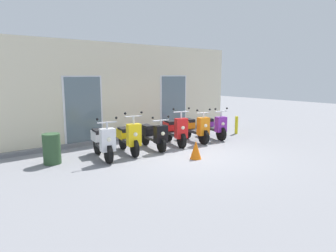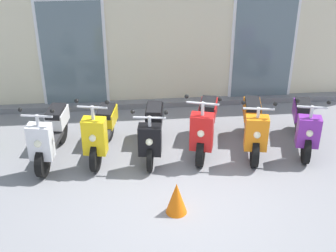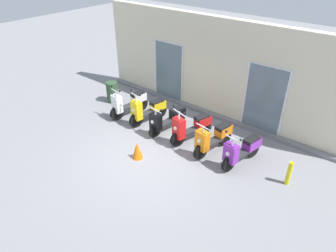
{
  "view_description": "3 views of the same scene",
  "coord_description": "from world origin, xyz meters",
  "px_view_note": "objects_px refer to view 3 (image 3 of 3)",
  "views": [
    {
      "loc": [
        -5.94,
        -6.26,
        2.32
      ],
      "look_at": [
        -0.22,
        0.9,
        0.77
      ],
      "focal_mm": 32.29,
      "sensor_mm": 36.0,
      "label": 1
    },
    {
      "loc": [
        -0.86,
        -6.1,
        4.75
      ],
      "look_at": [
        -0.23,
        0.95,
        0.75
      ],
      "focal_mm": 52.58,
      "sensor_mm": 36.0,
      "label": 2
    },
    {
      "loc": [
        4.94,
        -5.32,
        5.49
      ],
      "look_at": [
        -0.08,
        0.89,
        0.55
      ],
      "focal_mm": 32.4,
      "sensor_mm": 36.0,
      "label": 3
    }
  ],
  "objects_px": {
    "scooter_red": "(191,127)",
    "traffic_cone": "(137,150)",
    "scooter_black": "(167,119)",
    "scooter_white": "(128,103)",
    "scooter_purple": "(242,150)",
    "curb_bollard": "(289,173)",
    "scooter_yellow": "(148,110)",
    "trash_bin": "(112,92)",
    "scooter_orange": "(213,138)"
  },
  "relations": [
    {
      "from": "scooter_white",
      "to": "trash_bin",
      "type": "distance_m",
      "value": 1.34
    },
    {
      "from": "traffic_cone",
      "to": "scooter_orange",
      "type": "bearing_deg",
      "value": 46.83
    },
    {
      "from": "scooter_yellow",
      "to": "trash_bin",
      "type": "height_order",
      "value": "scooter_yellow"
    },
    {
      "from": "scooter_yellow",
      "to": "curb_bollard",
      "type": "distance_m",
      "value": 4.96
    },
    {
      "from": "scooter_orange",
      "to": "scooter_black",
      "type": "bearing_deg",
      "value": 178.11
    },
    {
      "from": "scooter_red",
      "to": "traffic_cone",
      "type": "relative_size",
      "value": 3.02
    },
    {
      "from": "scooter_black",
      "to": "trash_bin",
      "type": "xyz_separation_m",
      "value": [
        -3.04,
        0.34,
        -0.06
      ]
    },
    {
      "from": "scooter_black",
      "to": "curb_bollard",
      "type": "distance_m",
      "value": 4.07
    },
    {
      "from": "scooter_yellow",
      "to": "traffic_cone",
      "type": "relative_size",
      "value": 2.99
    },
    {
      "from": "scooter_white",
      "to": "traffic_cone",
      "type": "xyz_separation_m",
      "value": [
        2.01,
        -1.65,
        -0.22
      ]
    },
    {
      "from": "scooter_white",
      "to": "traffic_cone",
      "type": "bearing_deg",
      "value": -39.44
    },
    {
      "from": "scooter_yellow",
      "to": "scooter_red",
      "type": "bearing_deg",
      "value": 0.23
    },
    {
      "from": "scooter_yellow",
      "to": "traffic_cone",
      "type": "bearing_deg",
      "value": -56.37
    },
    {
      "from": "scooter_orange",
      "to": "scooter_white",
      "type": "bearing_deg",
      "value": 179.76
    },
    {
      "from": "scooter_yellow",
      "to": "curb_bollard",
      "type": "height_order",
      "value": "scooter_yellow"
    },
    {
      "from": "scooter_yellow",
      "to": "trash_bin",
      "type": "xyz_separation_m",
      "value": [
        -2.15,
        0.32,
        -0.08
      ]
    },
    {
      "from": "scooter_yellow",
      "to": "scooter_black",
      "type": "bearing_deg",
      "value": -0.79
    },
    {
      "from": "scooter_purple",
      "to": "scooter_white",
      "type": "bearing_deg",
      "value": 179.97
    },
    {
      "from": "curb_bollard",
      "to": "scooter_purple",
      "type": "bearing_deg",
      "value": -179.86
    },
    {
      "from": "scooter_red",
      "to": "scooter_black",
      "type": "bearing_deg",
      "value": -178.78
    },
    {
      "from": "scooter_orange",
      "to": "scooter_yellow",
      "type": "bearing_deg",
      "value": 178.48
    },
    {
      "from": "traffic_cone",
      "to": "curb_bollard",
      "type": "bearing_deg",
      "value": 23.4
    },
    {
      "from": "scooter_purple",
      "to": "scooter_black",
      "type": "bearing_deg",
      "value": 179.02
    },
    {
      "from": "curb_bollard",
      "to": "scooter_yellow",
      "type": "bearing_deg",
      "value": 179.36
    },
    {
      "from": "scooter_black",
      "to": "scooter_orange",
      "type": "distance_m",
      "value": 1.79
    },
    {
      "from": "scooter_white",
      "to": "curb_bollard",
      "type": "bearing_deg",
      "value": 0.01
    },
    {
      "from": "scooter_purple",
      "to": "traffic_cone",
      "type": "xyz_separation_m",
      "value": [
        -2.47,
        -1.65,
        -0.2
      ]
    },
    {
      "from": "scooter_black",
      "to": "scooter_red",
      "type": "bearing_deg",
      "value": 1.22
    },
    {
      "from": "scooter_yellow",
      "to": "scooter_black",
      "type": "xyz_separation_m",
      "value": [
        0.89,
        -0.01,
        -0.02
      ]
    },
    {
      "from": "scooter_yellow",
      "to": "traffic_cone",
      "type": "xyz_separation_m",
      "value": [
        1.14,
        -1.71,
        -0.23
      ]
    },
    {
      "from": "scooter_red",
      "to": "curb_bollard",
      "type": "xyz_separation_m",
      "value": [
        3.14,
        -0.06,
        -0.14
      ]
    },
    {
      "from": "scooter_red",
      "to": "scooter_orange",
      "type": "xyz_separation_m",
      "value": [
        0.86,
        -0.08,
        -0.0
      ]
    },
    {
      "from": "trash_bin",
      "to": "scooter_black",
      "type": "bearing_deg",
      "value": -6.3
    },
    {
      "from": "scooter_yellow",
      "to": "scooter_black",
      "type": "relative_size",
      "value": 0.99
    },
    {
      "from": "curb_bollard",
      "to": "scooter_red",
      "type": "bearing_deg",
      "value": 178.86
    },
    {
      "from": "scooter_yellow",
      "to": "trash_bin",
      "type": "relative_size",
      "value": 1.93
    },
    {
      "from": "traffic_cone",
      "to": "scooter_purple",
      "type": "bearing_deg",
      "value": 33.78
    },
    {
      "from": "scooter_purple",
      "to": "curb_bollard",
      "type": "bearing_deg",
      "value": 0.14
    },
    {
      "from": "scooter_black",
      "to": "traffic_cone",
      "type": "bearing_deg",
      "value": -81.65
    },
    {
      "from": "scooter_orange",
      "to": "traffic_cone",
      "type": "height_order",
      "value": "scooter_orange"
    },
    {
      "from": "scooter_black",
      "to": "scooter_orange",
      "type": "xyz_separation_m",
      "value": [
        1.79,
        -0.06,
        0.02
      ]
    },
    {
      "from": "scooter_black",
      "to": "traffic_cone",
      "type": "xyz_separation_m",
      "value": [
        0.25,
        -1.7,
        -0.2
      ]
    },
    {
      "from": "trash_bin",
      "to": "scooter_yellow",
      "type": "bearing_deg",
      "value": -8.54
    },
    {
      "from": "scooter_purple",
      "to": "trash_bin",
      "type": "distance_m",
      "value": 5.77
    },
    {
      "from": "scooter_yellow",
      "to": "curb_bollard",
      "type": "bearing_deg",
      "value": -0.64
    },
    {
      "from": "scooter_red",
      "to": "trash_bin",
      "type": "bearing_deg",
      "value": 175.45
    },
    {
      "from": "scooter_red",
      "to": "scooter_yellow",
      "type": "bearing_deg",
      "value": -179.77
    },
    {
      "from": "scooter_red",
      "to": "scooter_white",
      "type": "bearing_deg",
      "value": -178.64
    },
    {
      "from": "scooter_white",
      "to": "curb_bollard",
      "type": "relative_size",
      "value": 2.26
    },
    {
      "from": "scooter_orange",
      "to": "trash_bin",
      "type": "bearing_deg",
      "value": 175.33
    }
  ]
}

